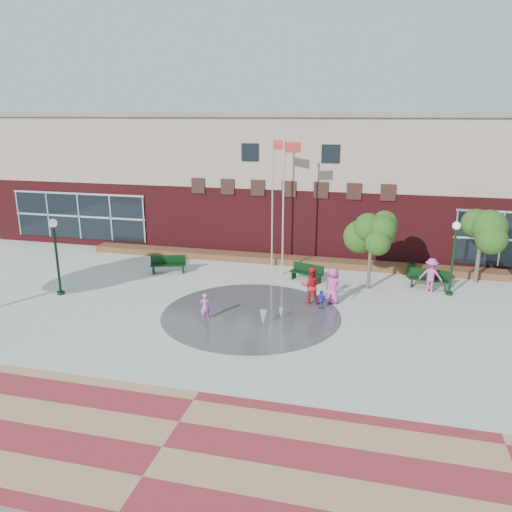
% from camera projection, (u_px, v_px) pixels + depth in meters
% --- Properties ---
extents(ground, '(120.00, 120.00, 0.00)m').
position_uv_depth(ground, '(233.00, 342.00, 20.70)').
color(ground, '#666056').
rests_on(ground, ground).
extents(plaza_concrete, '(46.00, 18.00, 0.01)m').
position_uv_depth(plaza_concrete, '(256.00, 307.00, 24.43)').
color(plaza_concrete, '#A8A8A0').
rests_on(plaza_concrete, ground).
extents(paver_band, '(46.00, 6.00, 0.01)m').
position_uv_depth(paver_band, '(162.00, 447.00, 14.17)').
color(paver_band, maroon).
rests_on(paver_band, ground).
extents(splash_pad, '(8.40, 8.40, 0.01)m').
position_uv_depth(splash_pad, '(251.00, 315.00, 23.50)').
color(splash_pad, '#383A3D').
rests_on(splash_pad, ground).
extents(library_building, '(44.40, 10.40, 9.20)m').
position_uv_depth(library_building, '(302.00, 178.00, 35.71)').
color(library_building, '#4B1116').
rests_on(library_building, ground).
extents(flower_bed, '(26.00, 1.20, 0.40)m').
position_uv_depth(flower_bed, '(285.00, 263.00, 31.52)').
color(flower_bed, maroon).
rests_on(flower_bed, ground).
extents(flagpole_left, '(0.91, 0.35, 8.10)m').
position_uv_depth(flagpole_left, '(273.00, 195.00, 29.47)').
color(flagpole_left, silver).
rests_on(flagpole_left, ground).
extents(flagpole_right, '(1.00, 0.18, 8.08)m').
position_uv_depth(flagpole_right, '(284.00, 199.00, 28.05)').
color(flagpole_right, silver).
rests_on(flagpole_right, ground).
extents(lamp_left, '(0.43, 0.43, 4.04)m').
position_uv_depth(lamp_left, '(56.00, 248.00, 25.41)').
color(lamp_left, black).
rests_on(lamp_left, ground).
extents(lamp_right, '(0.41, 0.41, 3.91)m').
position_uv_depth(lamp_right, '(454.00, 250.00, 25.37)').
color(lamp_right, black).
rests_on(lamp_right, ground).
extents(bench_left, '(2.14, 1.18, 1.04)m').
position_uv_depth(bench_left, '(168.00, 268.00, 29.49)').
color(bench_left, black).
rests_on(bench_left, ground).
extents(bench_mid, '(1.99, 1.16, 0.97)m').
position_uv_depth(bench_mid, '(306.00, 276.00, 28.08)').
color(bench_mid, black).
rests_on(bench_mid, ground).
extents(bench_right, '(2.10, 0.86, 1.03)m').
position_uv_depth(bench_right, '(428.00, 283.00, 26.91)').
color(bench_right, black).
rests_on(bench_right, ground).
extents(trash_can, '(0.55, 0.55, 0.90)m').
position_uv_depth(trash_can, '(411.00, 270.00, 28.69)').
color(trash_can, black).
rests_on(trash_can, ground).
extents(tree_mid, '(2.60, 2.60, 4.38)m').
position_uv_depth(tree_mid, '(372.00, 231.00, 26.08)').
color(tree_mid, '#48362D').
rests_on(tree_mid, ground).
extents(tree_small_right, '(2.44, 2.44, 4.18)m').
position_uv_depth(tree_small_right, '(482.00, 230.00, 27.08)').
color(tree_small_right, '#48362D').
rests_on(tree_small_right, ground).
extents(water_jet_a, '(0.34, 0.34, 0.67)m').
position_uv_depth(water_jet_a, '(263.00, 325.00, 22.30)').
color(water_jet_a, white).
rests_on(water_jet_a, ground).
extents(water_jet_b, '(0.20, 0.20, 0.46)m').
position_uv_depth(water_jet_b, '(281.00, 318.00, 23.08)').
color(water_jet_b, white).
rests_on(water_jet_b, ground).
extents(child_splash, '(0.56, 0.51, 1.29)m').
position_uv_depth(child_splash, '(205.00, 307.00, 22.73)').
color(child_splash, '#DF5ABA').
rests_on(child_splash, ground).
extents(adult_red, '(1.03, 0.85, 1.92)m').
position_uv_depth(adult_red, '(311.00, 286.00, 24.55)').
color(adult_red, '#B41A1F').
rests_on(adult_red, ground).
extents(adult_pink, '(1.07, 0.93, 1.85)m').
position_uv_depth(adult_pink, '(333.00, 286.00, 24.67)').
color(adult_pink, '#CC3F96').
rests_on(adult_pink, ground).
extents(child_blue, '(0.63, 0.43, 0.99)m').
position_uv_depth(child_blue, '(321.00, 300.00, 23.96)').
color(child_blue, '#3224C0').
rests_on(child_blue, ground).
extents(person_bench, '(1.29, 0.88, 1.84)m').
position_uv_depth(person_bench, '(431.00, 275.00, 26.27)').
color(person_bench, '#C2419C').
rests_on(person_bench, ground).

